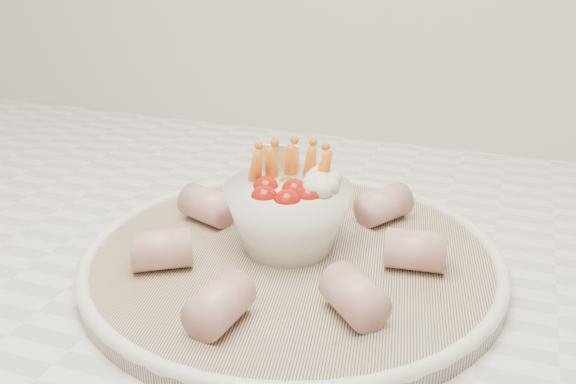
% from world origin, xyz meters
% --- Properties ---
extents(serving_platter, '(0.44, 0.44, 0.02)m').
position_xyz_m(serving_platter, '(0.11, 1.36, 0.93)').
color(serving_platter, navy).
rests_on(serving_platter, kitchen_counter).
extents(veggie_bowl, '(0.12, 0.12, 0.09)m').
position_xyz_m(veggie_bowl, '(0.11, 1.37, 0.97)').
color(veggie_bowl, white).
rests_on(veggie_bowl, serving_platter).
extents(cured_meat_rolls, '(0.27, 0.29, 0.03)m').
position_xyz_m(cured_meat_rolls, '(0.11, 1.36, 0.95)').
color(cured_meat_rolls, '#A94D50').
rests_on(cured_meat_rolls, serving_platter).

